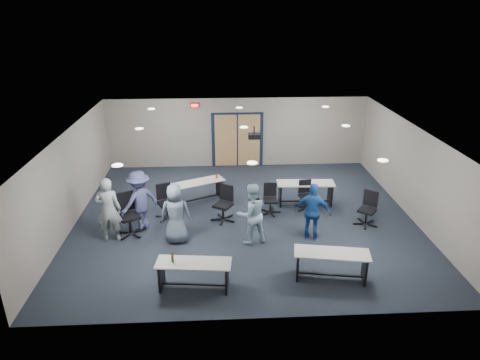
{
  "coord_description": "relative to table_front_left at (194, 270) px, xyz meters",
  "views": [
    {
      "loc": [
        -0.76,
        -11.49,
        5.98
      ],
      "look_at": [
        -0.15,
        -0.3,
        1.35
      ],
      "focal_mm": 32.0,
      "sensor_mm": 36.0,
      "label": 1
    }
  ],
  "objects": [
    {
      "name": "table_back_left",
      "position": [
        -0.05,
        4.61,
        0.01
      ],
      "size": [
        1.79,
        1.23,
        0.8
      ],
      "rotation": [
        0.0,
        0.0,
        0.44
      ],
      "color": "#BAB8B0",
      "rests_on": "floor"
    },
    {
      "name": "left_wall",
      "position": [
        -3.64,
        3.4,
        0.88
      ],
      "size": [
        0.04,
        9.0,
        2.7
      ],
      "primitive_type": "cube",
      "color": "gray",
      "rests_on": "floor"
    },
    {
      "name": "person_gray",
      "position": [
        -2.34,
        2.26,
        0.45
      ],
      "size": [
        0.69,
        0.47,
        1.83
      ],
      "primitive_type": "imported",
      "rotation": [
        0.0,
        0.0,
        3.19
      ],
      "color": "#929DA0",
      "rests_on": "floor"
    },
    {
      "name": "person_lightblue",
      "position": [
        1.44,
        1.95,
        0.38
      ],
      "size": [
        1.0,
        0.89,
        1.7
      ],
      "primitive_type": "imported",
      "rotation": [
        0.0,
        0.0,
        3.49
      ],
      "color": "#A7CADD",
      "rests_on": "floor"
    },
    {
      "name": "right_wall",
      "position": [
        6.36,
        3.4,
        0.88
      ],
      "size": [
        0.04,
        9.0,
        2.7
      ],
      "primitive_type": "cube",
      "color": "gray",
      "rests_on": "floor"
    },
    {
      "name": "front_wall",
      "position": [
        1.36,
        -1.1,
        0.88
      ],
      "size": [
        10.0,
        0.04,
        2.7
      ],
      "primitive_type": "cube",
      "color": "gray",
      "rests_on": "floor"
    },
    {
      "name": "back_wall",
      "position": [
        1.36,
        7.9,
        0.88
      ],
      "size": [
        10.0,
        0.04,
        2.7
      ],
      "primitive_type": "cube",
      "color": "gray",
      "rests_on": "floor"
    },
    {
      "name": "person_back",
      "position": [
        -1.62,
        2.85,
        0.42
      ],
      "size": [
        1.29,
        1.25,
        1.77
      ],
      "primitive_type": "imported",
      "rotation": [
        0.0,
        0.0,
        3.86
      ],
      "color": "#3F4472",
      "rests_on": "floor"
    },
    {
      "name": "ceiling",
      "position": [
        1.36,
        3.4,
        2.23
      ],
      "size": [
        10.0,
        9.0,
        0.04
      ],
      "primitive_type": "cube",
      "color": "silver",
      "rests_on": "back_wall"
    },
    {
      "name": "exit_sign",
      "position": [
        -0.24,
        7.84,
        1.98
      ],
      "size": [
        0.32,
        0.07,
        0.18
      ],
      "color": "black",
      "rests_on": "back_wall"
    },
    {
      "name": "chair_loose_left",
      "position": [
        -1.88,
        2.56,
        0.13
      ],
      "size": [
        1.01,
        1.01,
        1.2
      ],
      "primitive_type": null,
      "rotation": [
        0.0,
        0.0,
        0.48
      ],
      "color": "black",
      "rests_on": "floor"
    },
    {
      "name": "double_door",
      "position": [
        1.36,
        7.86,
        0.58
      ],
      "size": [
        2.0,
        0.07,
        2.2
      ],
      "color": "black",
      "rests_on": "back_wall"
    },
    {
      "name": "chair_back_b",
      "position": [
        0.71,
        3.24,
        0.07
      ],
      "size": [
        0.93,
        0.93,
        1.07
      ],
      "primitive_type": null,
      "rotation": [
        0.0,
        0.0,
        -0.55
      ],
      "color": "black",
      "rests_on": "floor"
    },
    {
      "name": "chair_back_a",
      "position": [
        -0.95,
        3.48,
        0.06
      ],
      "size": [
        0.89,
        0.89,
        1.05
      ],
      "primitive_type": null,
      "rotation": [
        0.0,
        0.0,
        0.45
      ],
      "color": "black",
      "rests_on": "floor"
    },
    {
      "name": "chair_back_d",
      "position": [
        3.31,
        3.86,
        -0.01
      ],
      "size": [
        0.62,
        0.62,
        0.92
      ],
      "primitive_type": null,
      "rotation": [
        0.0,
        0.0,
        0.07
      ],
      "color": "black",
      "rests_on": "floor"
    },
    {
      "name": "floor",
      "position": [
        1.36,
        3.4,
        -0.47
      ],
      "size": [
        10.0,
        10.0,
        0.0
      ],
      "primitive_type": "plane",
      "color": "black",
      "rests_on": "ground"
    },
    {
      "name": "chair_back_c",
      "position": [
        2.17,
        3.64,
        -0.0
      ],
      "size": [
        0.6,
        0.6,
        0.93
      ],
      "primitive_type": null,
      "rotation": [
        0.0,
        0.0,
        -0.03
      ],
      "color": "black",
      "rests_on": "floor"
    },
    {
      "name": "ceiling_projector",
      "position": [
        1.66,
        3.9,
        1.94
      ],
      "size": [
        0.35,
        0.32,
        0.37
      ],
      "color": "black",
      "rests_on": "ceiling"
    },
    {
      "name": "table_front_left",
      "position": [
        0.0,
        0.0,
        0.0
      ],
      "size": [
        1.72,
        0.73,
        0.93
      ],
      "rotation": [
        0.0,
        0.0,
        -0.11
      ],
      "color": "#BAB8B0",
      "rests_on": "floor"
    },
    {
      "name": "person_navy",
      "position": [
        3.11,
        2.06,
        0.34
      ],
      "size": [
        1.03,
        0.71,
        1.62
      ],
      "primitive_type": "imported",
      "rotation": [
        0.0,
        0.0,
        2.77
      ],
      "color": "#1A488F",
      "rests_on": "floor"
    },
    {
      "name": "person_plaid",
      "position": [
        -0.56,
        2.11,
        0.36
      ],
      "size": [
        0.81,
        0.53,
        1.67
      ],
      "primitive_type": "imported",
      "rotation": [
        0.0,
        0.0,
        3.14
      ],
      "color": "slate",
      "rests_on": "floor"
    },
    {
      "name": "ceiling_can_lights",
      "position": [
        1.36,
        3.65,
        2.2
      ],
      "size": [
        6.24,
        5.74,
        0.02
      ],
      "primitive_type": null,
      "color": "white",
      "rests_on": "ceiling"
    },
    {
      "name": "table_front_right",
      "position": [
        3.17,
        0.2,
        0.01
      ],
      "size": [
        1.8,
        0.87,
        0.7
      ],
      "rotation": [
        0.0,
        0.0,
        -0.18
      ],
      "color": "#BAB8B0",
      "rests_on": "floor"
    },
    {
      "name": "table_back_right",
      "position": [
        3.36,
        4.24,
        0.03
      ],
      "size": [
        1.83,
        0.68,
        0.73
      ],
      "rotation": [
        0.0,
        0.0,
        -0.04
      ],
      "color": "#BAB8B0",
      "rests_on": "floor"
    },
    {
      "name": "chair_loose_right",
      "position": [
        4.86,
        2.73,
        0.04
      ],
      "size": [
        0.9,
        0.9,
        1.01
      ],
      "primitive_type": null,
      "rotation": [
        0.0,
        0.0,
        -0.67
      ],
      "color": "black",
      "rests_on": "floor"
    }
  ]
}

